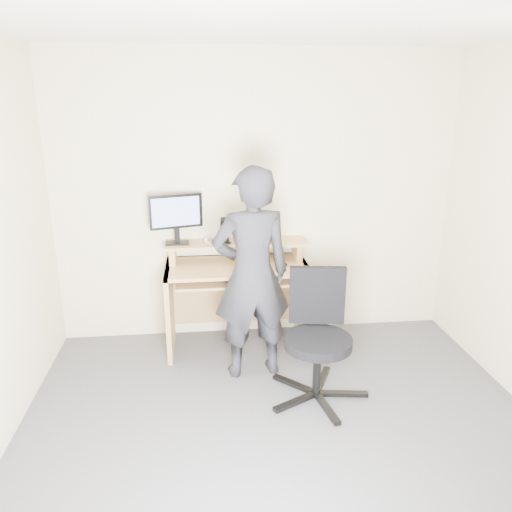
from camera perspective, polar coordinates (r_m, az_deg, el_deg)
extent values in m
plane|color=#55555A|center=(3.32, 3.71, -21.55)|extent=(3.50, 3.50, 0.00)
cube|color=beige|center=(4.39, 0.07, 6.55)|extent=(3.50, 0.02, 2.50)
cube|color=white|center=(2.60, 4.92, 26.50)|extent=(3.50, 3.50, 0.02)
cube|color=tan|center=(4.34, -9.81, -5.95)|extent=(0.04, 0.60, 0.75)
cube|color=tan|center=(4.42, 5.43, -5.34)|extent=(0.04, 0.60, 0.75)
cube|color=tan|center=(4.21, -2.18, -1.19)|extent=(1.20, 0.60, 0.03)
cube|color=tan|center=(4.17, -2.08, -2.78)|extent=(1.02, 0.38, 0.02)
cube|color=tan|center=(4.33, -9.49, 0.33)|extent=(0.05, 0.28, 0.15)
cube|color=tan|center=(4.40, 4.70, 0.80)|extent=(0.05, 0.28, 0.15)
cube|color=tan|center=(4.31, -2.35, 1.50)|extent=(1.20, 0.30, 0.02)
cube|color=tan|center=(4.59, -2.40, -3.71)|extent=(1.20, 0.03, 0.65)
cube|color=black|center=(4.29, -8.96, 1.49)|extent=(0.20, 0.13, 0.01)
cube|color=black|center=(4.29, -9.00, 2.44)|extent=(0.04, 0.04, 0.13)
cube|color=black|center=(4.22, -9.14, 5.06)|extent=(0.44, 0.15, 0.29)
cube|color=#7D93D8|center=(4.20, -9.15, 5.01)|extent=(0.39, 0.11, 0.24)
cube|color=black|center=(4.29, -3.61, 2.95)|extent=(0.07, 0.13, 0.20)
cylinder|color=silver|center=(4.31, -0.35, 2.87)|extent=(0.08, 0.08, 0.17)
cube|color=black|center=(4.28, 1.06, 1.66)|extent=(0.08, 0.13, 0.01)
cube|color=black|center=(4.24, -4.69, 1.60)|extent=(0.06, 0.05, 0.03)
torus|color=silver|center=(4.32, -4.81, 1.80)|extent=(0.19, 0.19, 0.06)
cube|color=black|center=(4.15, -1.53, -2.47)|extent=(0.49, 0.30, 0.03)
ellipsoid|color=black|center=(4.15, 2.96, -1.01)|extent=(0.11, 0.09, 0.04)
cube|color=black|center=(3.82, 9.86, -15.24)|extent=(0.37, 0.10, 0.03)
cube|color=black|center=(3.96, 7.54, -13.84)|extent=(0.21, 0.35, 0.03)
cube|color=black|center=(3.88, 4.37, -14.41)|extent=(0.30, 0.29, 0.03)
cube|color=black|center=(3.69, 4.51, -16.27)|extent=(0.35, 0.21, 0.03)
cube|color=black|center=(3.65, 8.09, -16.85)|extent=(0.11, 0.37, 0.03)
cylinder|color=black|center=(3.69, 6.99, -12.66)|extent=(0.06, 0.06, 0.39)
cylinder|color=black|center=(3.59, 7.12, -9.74)|extent=(0.48, 0.48, 0.07)
cube|color=black|center=(3.67, 7.00, -4.47)|extent=(0.41, 0.12, 0.43)
imported|color=black|center=(3.76, -0.48, -2.15)|extent=(0.65, 0.48, 1.65)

